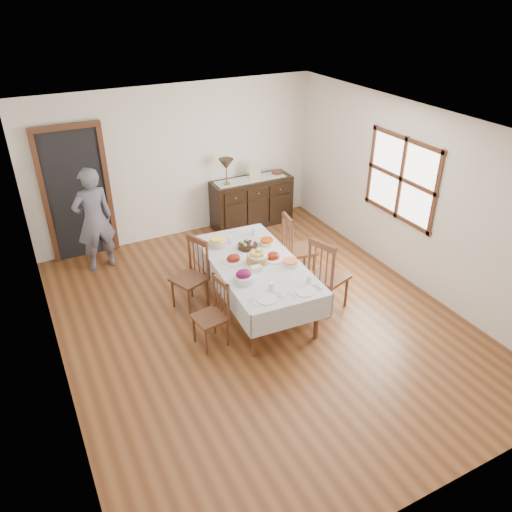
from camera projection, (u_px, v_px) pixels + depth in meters
name	position (u px, v px, depth m)	size (l,w,h in m)	color
ground	(259.00, 320.00, 6.75)	(6.00, 6.00, 0.00)	brown
room_shell	(234.00, 199.00, 6.21)	(5.02, 6.02, 2.65)	white
dining_table	(256.00, 268.00, 6.68)	(1.22, 2.21, 0.74)	silver
chair_left_near	(213.00, 313.00, 6.13)	(0.43, 0.43, 0.90)	#532E1C
chair_left_far	(192.00, 274.00, 6.82)	(0.54, 0.54, 1.01)	#532E1C
chair_right_near	(327.00, 274.00, 6.74)	(0.57, 0.57, 1.09)	#532E1C
chair_right_far	(296.00, 247.00, 7.45)	(0.50, 0.50, 1.05)	#532E1C
sideboard	(252.00, 202.00, 9.14)	(1.48, 0.54, 0.89)	black
person	(93.00, 216.00, 7.55)	(0.55, 0.35, 1.77)	slate
bread_basket	(257.00, 258.00, 6.59)	(0.28, 0.28, 0.19)	olive
egg_basket	(248.00, 246.00, 6.98)	(0.28, 0.28, 0.11)	black
ham_platter_a	(234.00, 259.00, 6.67)	(0.32, 0.32, 0.11)	silver
ham_platter_b	(273.00, 257.00, 6.72)	(0.32, 0.32, 0.11)	silver
beet_bowl	(244.00, 277.00, 6.19)	(0.27, 0.27, 0.16)	silver
carrot_bowl	(267.00, 242.00, 7.06)	(0.21, 0.21, 0.08)	silver
pineapple_bowl	(217.00, 242.00, 6.99)	(0.22, 0.22, 0.14)	#CFB08E
casserole_dish	(290.00, 263.00, 6.56)	(0.21, 0.21, 0.08)	silver
butter_dish	(256.00, 269.00, 6.43)	(0.15, 0.10, 0.07)	silver
setting_left	(268.00, 295.00, 5.93)	(0.43, 0.31, 0.10)	silver
setting_right	(306.00, 287.00, 6.07)	(0.43, 0.31, 0.10)	silver
glass_far_a	(230.00, 240.00, 7.08)	(0.06, 0.06, 0.10)	white
glass_far_b	(254.00, 231.00, 7.33)	(0.06, 0.06, 0.10)	white
runner	(250.00, 179.00, 8.90)	(1.30, 0.35, 0.01)	silver
table_lamp	(226.00, 165.00, 8.52)	(0.26, 0.26, 0.46)	olive
picture_frame	(255.00, 171.00, 8.86)	(0.22, 0.08, 0.28)	tan
deco_bowl	(277.00, 172.00, 9.14)	(0.20, 0.20, 0.06)	#532E1C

